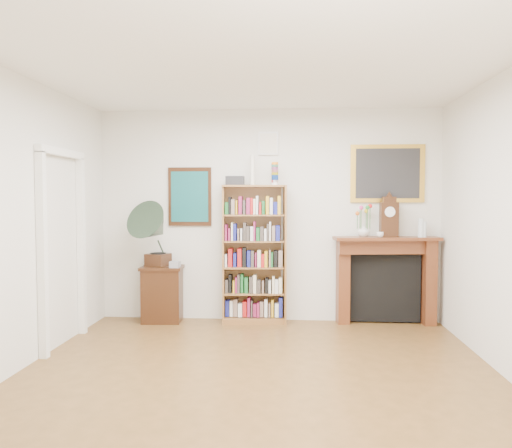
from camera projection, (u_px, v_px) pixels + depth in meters
The scene contains 15 objects.
room at pixel (254, 226), 4.14m from camera, with size 4.51×5.01×2.81m.
door_casing at pixel (63, 232), 5.50m from camera, with size 0.08×1.02×2.17m.
teal_poster at pixel (190, 197), 6.67m from camera, with size 0.58×0.04×0.78m.
small_picture at pixel (268, 143), 6.56m from camera, with size 0.26×0.04×0.30m.
gilt_painting at pixel (387, 174), 6.47m from camera, with size 0.95×0.04×0.75m.
bookshelf at pixel (254, 246), 6.49m from camera, with size 0.86×0.37×2.07m.
side_cabinet at pixel (162, 294), 6.56m from camera, with size 0.54×0.39×0.74m, color black.
fireplace at pixel (385, 273), 6.46m from camera, with size 1.37×0.46×1.14m.
gramophone at pixel (155, 230), 6.41m from camera, with size 0.70×0.79×0.86m.
cd_stack at pixel (175, 264), 6.42m from camera, with size 0.12×0.12×0.08m, color #ACACB8.
mantel_clock at pixel (389, 218), 6.35m from camera, with size 0.23×0.14×0.51m.
flower_vase at pixel (364, 231), 6.41m from camera, with size 0.15×0.15×0.16m, color silver.
teacup at pixel (380, 234), 6.32m from camera, with size 0.09×0.09×0.07m, color silver.
bottle_left at pixel (421, 228), 6.32m from camera, with size 0.07×0.07×0.24m, color silver.
bottle_right at pixel (424, 229), 6.33m from camera, with size 0.06×0.06×0.20m, color silver.
Camera 1 is at (0.31, -4.12, 1.63)m, focal length 35.00 mm.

